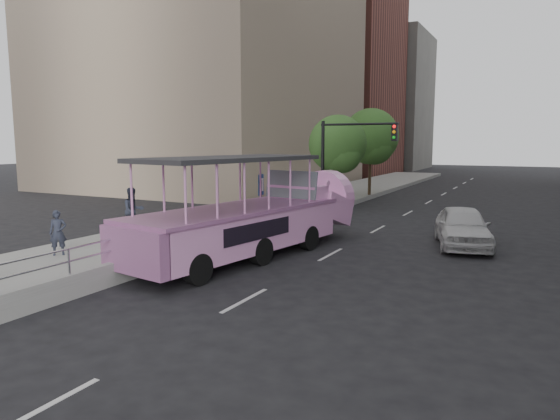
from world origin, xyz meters
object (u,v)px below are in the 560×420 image
object	(u,v)px
pedestrian_near	(58,233)
street_tree_far	(372,139)
pedestrian_mid	(133,211)
parking_sign	(261,198)
car	(462,227)
street_tree_near	(338,146)
duck_boat	(257,218)
traffic_signal	(344,153)

from	to	relation	value
pedestrian_near	street_tree_far	world-z (taller)	street_tree_far
pedestrian_mid	parking_sign	xyz separation A→B (m)	(4.46, 2.94, 0.46)
car	parking_sign	bearing A→B (deg)	-179.55
parking_sign	street_tree_near	bearing A→B (deg)	92.48
duck_boat	street_tree_far	distance (m)	19.36
duck_boat	traffic_signal	bearing A→B (deg)	91.57
pedestrian_near	parking_sign	world-z (taller)	parking_sign
pedestrian_near	street_tree_far	bearing A→B (deg)	32.69
pedestrian_mid	street_tree_far	bearing A→B (deg)	8.55
car	traffic_signal	size ratio (longest dim) A/B	0.89
car	pedestrian_mid	bearing A→B (deg)	-172.26
parking_sign	pedestrian_near	bearing A→B (deg)	-117.86
duck_boat	street_tree_near	bearing A→B (deg)	98.11
pedestrian_mid	duck_boat	bearing A→B (deg)	-67.55
car	parking_sign	xyz separation A→B (m)	(-7.90, -2.10, 0.93)
car	parking_sign	size ratio (longest dim) A/B	1.70
pedestrian_mid	street_tree_near	xyz separation A→B (m)	(4.02, 13.21, 2.56)
pedestrian_near	street_tree_far	size ratio (longest dim) A/B	0.24
car	pedestrian_mid	size ratio (longest dim) A/B	2.43
car	street_tree_far	size ratio (longest dim) A/B	0.72
car	pedestrian_near	size ratio (longest dim) A/B	3.03
street_tree_near	traffic_signal	bearing A→B (deg)	-65.02
car	pedestrian_near	world-z (taller)	pedestrian_near
traffic_signal	street_tree_near	world-z (taller)	street_tree_near
traffic_signal	street_tree_near	size ratio (longest dim) A/B	0.91
car	traffic_signal	bearing A→B (deg)	130.44
street_tree_far	pedestrian_near	bearing A→B (deg)	-98.59
parking_sign	duck_boat	bearing A→B (deg)	-62.99
traffic_signal	street_tree_far	distance (m)	9.57
street_tree_far	pedestrian_mid	bearing A→B (deg)	-102.37
street_tree_far	traffic_signal	bearing A→B (deg)	-81.57
pedestrian_mid	street_tree_far	distance (m)	19.91
duck_boat	parking_sign	size ratio (longest dim) A/B	4.07
pedestrian_near	traffic_signal	size ratio (longest dim) A/B	0.29
traffic_signal	duck_boat	bearing A→B (deg)	-88.43
pedestrian_near	pedestrian_mid	bearing A→B (deg)	50.38
duck_boat	traffic_signal	xyz separation A→B (m)	(-0.26, 9.63, 2.16)
traffic_signal	street_tree_near	distance (m)	3.80
car	pedestrian_near	xyz separation A→B (m)	(-11.69, -9.26, 0.27)
car	street_tree_far	bearing A→B (deg)	105.47
pedestrian_near	street_tree_near	size ratio (longest dim) A/B	0.27
duck_boat	street_tree_near	xyz separation A→B (m)	(-1.86, 13.06, 2.48)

